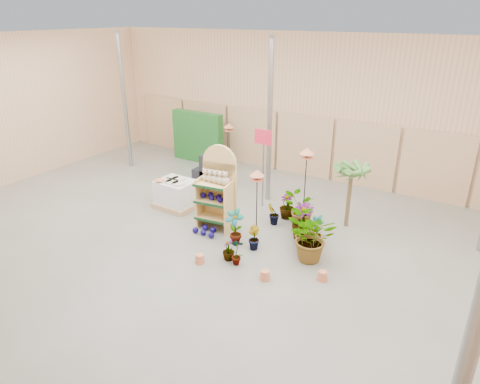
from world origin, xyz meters
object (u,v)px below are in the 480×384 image
Objects in this scene: pallet_stack at (176,194)px; potted_plant_2 at (305,233)px; display_shelf at (218,191)px; bird_table_front at (257,175)px.

pallet_stack is 4.01m from potted_plant_2.
potted_plant_2 is (2.36, 0.01, -0.51)m from display_shelf.
bird_table_front is 1.87× the size of potted_plant_2.
display_shelf reaches higher than bird_table_front.
display_shelf is 1.77m from pallet_stack.
bird_table_front is at bearing 178.04° from potted_plant_2.
display_shelf is 2.41m from potted_plant_2.
pallet_stack is at bearing 174.44° from bird_table_front.
pallet_stack is 2.97m from bird_table_front.
potted_plant_2 is at bearing -7.59° from display_shelf.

